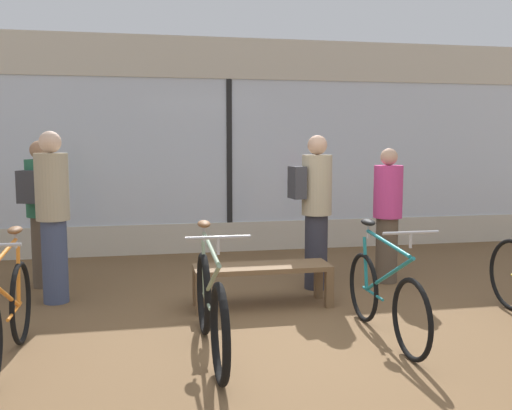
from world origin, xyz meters
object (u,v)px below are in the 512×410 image
(customer_near_rack, at_px, (315,207))
(customer_by_window, at_px, (388,213))
(bicycle_right, at_px, (384,295))
(customer_near_bench, at_px, (53,213))
(bicycle_far_left, at_px, (6,316))
(bicycle_left, at_px, (211,307))
(display_bench, at_px, (262,272))
(customer_mid_floor, at_px, (41,209))

(customer_near_rack, relative_size, customer_by_window, 1.09)
(bicycle_right, relative_size, customer_near_rack, 0.93)
(customer_near_bench, bearing_deg, bicycle_far_left, -93.48)
(bicycle_right, distance_m, customer_by_window, 2.05)
(bicycle_left, xyz_separation_m, customer_near_bench, (-1.43, 1.79, 0.56))
(bicycle_left, distance_m, customer_by_window, 3.06)
(bicycle_far_left, xyz_separation_m, customer_near_rack, (2.94, 1.73, 0.56))
(customer_near_rack, bearing_deg, customer_by_window, 7.15)
(display_bench, height_order, customer_near_bench, customer_near_bench)
(customer_mid_floor, xyz_separation_m, customer_near_bench, (0.23, -0.68, 0.04))
(bicycle_left, bearing_deg, customer_near_bench, 128.60)
(display_bench, height_order, customer_mid_floor, customer_mid_floor)
(customer_mid_floor, bearing_deg, display_bench, -27.86)
(bicycle_far_left, distance_m, customer_mid_floor, 2.46)
(bicycle_far_left, relative_size, customer_by_window, 1.09)
(customer_mid_floor, bearing_deg, bicycle_right, -36.75)
(customer_by_window, xyz_separation_m, customer_mid_floor, (-4.00, 0.55, 0.08))
(customer_near_bench, bearing_deg, customer_mid_floor, 108.78)
(bicycle_far_left, bearing_deg, bicycle_left, -2.40)
(customer_near_rack, bearing_deg, bicycle_far_left, -149.48)
(customer_near_rack, bearing_deg, customer_mid_floor, 167.65)
(bicycle_right, bearing_deg, bicycle_far_left, -179.31)
(bicycle_left, bearing_deg, customer_by_window, 39.24)
(customer_near_bench, bearing_deg, bicycle_left, -51.40)
(bicycle_left, height_order, display_bench, bicycle_left)
(bicycle_right, xyz_separation_m, customer_near_bench, (-2.94, 1.69, 0.57))
(display_bench, bearing_deg, bicycle_far_left, -152.08)
(bicycle_far_left, bearing_deg, customer_near_bench, 86.52)
(customer_mid_floor, bearing_deg, customer_near_bench, -71.22)
(bicycle_left, relative_size, customer_by_window, 1.11)
(customer_by_window, distance_m, customer_near_bench, 3.77)
(display_bench, bearing_deg, bicycle_right, -53.58)
(bicycle_right, bearing_deg, customer_by_window, 65.38)
(bicycle_right, height_order, customer_near_bench, customer_near_bench)
(bicycle_right, bearing_deg, customer_near_bench, 150.16)
(bicycle_left, distance_m, customer_mid_floor, 3.02)
(customer_mid_floor, distance_m, customer_near_bench, 0.72)
(bicycle_right, bearing_deg, display_bench, 126.42)
(customer_near_rack, bearing_deg, bicycle_left, -128.10)
(bicycle_far_left, bearing_deg, customer_mid_floor, 93.03)
(display_bench, relative_size, customer_by_window, 0.87)
(customer_by_window, xyz_separation_m, customer_near_bench, (-3.77, -0.13, 0.11))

